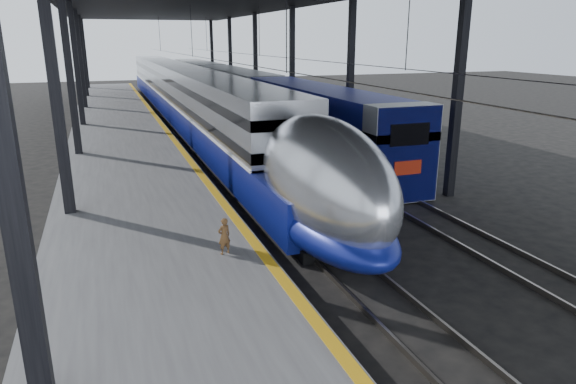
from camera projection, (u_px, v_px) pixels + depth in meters
name	position (u px, v px, depth m)	size (l,w,h in m)	color
ground	(280.00, 274.00, 15.07)	(160.00, 160.00, 0.00)	black
platform	(122.00, 142.00, 31.83)	(6.00, 80.00, 1.00)	#4C4C4F
yellow_strip	(167.00, 132.00, 32.59)	(0.30, 80.00, 0.01)	gold
rails	(247.00, 141.00, 34.54)	(6.52, 80.00, 0.16)	slate
tgv_train	(186.00, 98.00, 41.32)	(3.14, 65.20, 4.50)	#B9BBC1
second_train	(238.00, 93.00, 45.32)	(2.99, 56.05, 4.11)	navy
child	(224.00, 236.00, 13.87)	(0.37, 0.25, 1.03)	#55381C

